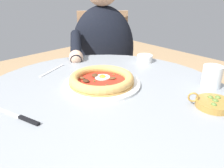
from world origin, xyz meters
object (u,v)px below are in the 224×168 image
object	(u,v)px
water_glass	(212,78)
cafe_chair_diner	(103,66)
steak_knife	(22,118)
ramekin_capers	(145,58)
dining_table	(104,133)
olive_pan	(214,103)
diner_person	(103,79)
fork_utensil	(52,70)
pizza_on_plate	(102,80)

from	to	relation	value
water_glass	cafe_chair_diner	size ratio (longest dim) A/B	0.09
steak_knife	ramekin_capers	size ratio (longest dim) A/B	2.63
dining_table	water_glass	xyz separation A→B (m)	(0.23, 0.33, 0.21)
ramekin_capers	olive_pan	size ratio (longest dim) A/B	0.59
steak_knife	dining_table	bearing A→B (deg)	82.79
dining_table	cafe_chair_diner	distance (m)	0.81
ramekin_capers	diner_person	distance (m)	0.46
water_glass	fork_utensil	xyz separation A→B (m)	(-0.56, -0.35, -0.03)
water_glass	olive_pan	xyz separation A→B (m)	(0.08, -0.14, -0.02)
fork_utensil	cafe_chair_diner	world-z (taller)	cafe_chair_diner
ramekin_capers	cafe_chair_diner	xyz separation A→B (m)	(-0.49, 0.16, -0.21)
water_glass	diner_person	xyz separation A→B (m)	(-0.74, 0.11, -0.26)
olive_pan	ramekin_capers	bearing A→B (deg)	156.63
water_glass	steak_knife	size ratio (longest dim) A/B	0.42
pizza_on_plate	fork_utensil	distance (m)	0.27
steak_knife	fork_utensil	xyz separation A→B (m)	(-0.29, 0.26, -0.00)
dining_table	cafe_chair_diner	xyz separation A→B (m)	(-0.61, 0.53, -0.02)
olive_pan	dining_table	bearing A→B (deg)	-148.80
steak_knife	cafe_chair_diner	bearing A→B (deg)	125.41
water_glass	ramekin_capers	distance (m)	0.36
fork_utensil	cafe_chair_diner	size ratio (longest dim) A/B	0.17
ramekin_capers	diner_person	size ratio (longest dim) A/B	0.06
olive_pan	cafe_chair_diner	distance (m)	1.01
water_glass	cafe_chair_diner	world-z (taller)	cafe_chair_diner
olive_pan	cafe_chair_diner	bearing A→B (deg)	159.55
pizza_on_plate	diner_person	xyz separation A→B (m)	(-0.45, 0.40, -0.24)
pizza_on_plate	olive_pan	world-z (taller)	same
diner_person	steak_knife	bearing A→B (deg)	-56.75
steak_knife	olive_pan	world-z (taller)	olive_pan
ramekin_capers	cafe_chair_diner	size ratio (longest dim) A/B	0.08
water_glass	olive_pan	world-z (taller)	water_glass
diner_person	fork_utensil	bearing A→B (deg)	-67.95
fork_utensil	diner_person	xyz separation A→B (m)	(-0.18, 0.46, -0.23)
olive_pan	fork_utensil	bearing A→B (deg)	-161.94
ramekin_capers	olive_pan	bearing A→B (deg)	-23.37
olive_pan	diner_person	distance (m)	0.89
fork_utensil	diner_person	size ratio (longest dim) A/B	0.14
dining_table	steak_knife	distance (m)	0.34
pizza_on_plate	fork_utensil	bearing A→B (deg)	-168.01
fork_utensil	steak_knife	bearing A→B (deg)	-42.59
pizza_on_plate	steak_knife	size ratio (longest dim) A/B	1.51
fork_utensil	diner_person	world-z (taller)	diner_person
dining_table	water_glass	bearing A→B (deg)	54.56
steak_knife	olive_pan	bearing A→B (deg)	53.71
ramekin_capers	diner_person	bearing A→B (deg)	170.75
pizza_on_plate	olive_pan	xyz separation A→B (m)	(0.36, 0.15, -0.01)
dining_table	fork_utensil	size ratio (longest dim) A/B	5.90
diner_person	cafe_chair_diner	bearing A→B (deg)	138.45
water_glass	fork_utensil	bearing A→B (deg)	-148.12
pizza_on_plate	steak_knife	distance (m)	0.32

